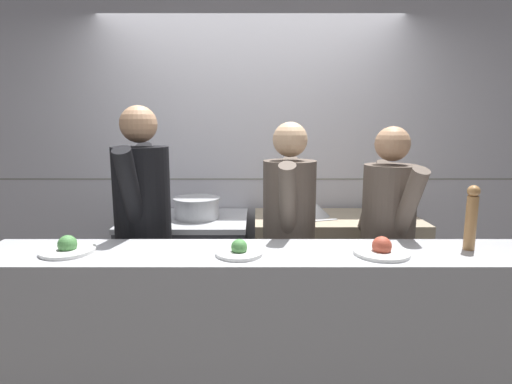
{
  "coord_description": "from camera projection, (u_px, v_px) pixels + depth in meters",
  "views": [
    {
      "loc": [
        0.04,
        -2.16,
        1.61
      ],
      "look_at": [
        0.05,
        0.58,
        1.15
      ],
      "focal_mm": 28.0,
      "sensor_mm": 36.0,
      "label": 1
    }
  ],
  "objects": [
    {
      "name": "plated_dish_dessert",
      "position": [
        380.0,
        250.0,
        1.99
      ],
      "size": [
        0.28,
        0.28,
        0.1
      ],
      "color": "white",
      "rests_on": "pass_counter"
    },
    {
      "name": "wall_back_tiled",
      "position": [
        250.0,
        161.0,
        3.44
      ],
      "size": [
        8.0,
        0.06,
        2.6
      ],
      "color": "silver",
      "rests_on": "ground_plane"
    },
    {
      "name": "chef_sous",
      "position": [
        288.0,
        236.0,
        2.55
      ],
      "size": [
        0.37,
        0.71,
        1.63
      ],
      "rotation": [
        0.0,
        0.0,
        -0.13
      ],
      "color": "black",
      "rests_on": "ground_plane"
    },
    {
      "name": "pepper_mill",
      "position": [
        470.0,
        216.0,
        2.04
      ],
      "size": [
        0.06,
        0.06,
        0.34
      ],
      "color": "#AD7A47",
      "rests_on": "pass_counter"
    },
    {
      "name": "oven_range",
      "position": [
        186.0,
        272.0,
        3.19
      ],
      "size": [
        0.95,
        0.71,
        0.89
      ],
      "color": "#38383D",
      "rests_on": "ground_plane"
    },
    {
      "name": "plated_dish_main",
      "position": [
        66.0,
        248.0,
        2.01
      ],
      "size": [
        0.27,
        0.27,
        0.09
      ],
      "color": "white",
      "rests_on": "pass_counter"
    },
    {
      "name": "mixing_bowl_steel",
      "position": [
        314.0,
        209.0,
        3.14
      ],
      "size": [
        0.23,
        0.23,
        0.11
      ],
      "color": "#B7BABF",
      "rests_on": "prep_counter"
    },
    {
      "name": "pass_counter",
      "position": [
        280.0,
        341.0,
        2.11
      ],
      "size": [
        3.11,
        0.45,
        0.97
      ],
      "color": "#B7BABF",
      "rests_on": "ground_plane"
    },
    {
      "name": "stock_pot",
      "position": [
        196.0,
        207.0,
        3.08
      ],
      "size": [
        0.36,
        0.36,
        0.16
      ],
      "color": "#B7BABF",
      "rests_on": "oven_range"
    },
    {
      "name": "chef_line",
      "position": [
        386.0,
        240.0,
        2.52
      ],
      "size": [
        0.39,
        0.7,
        1.6
      ],
      "rotation": [
        0.0,
        0.0,
        0.21
      ],
      "color": "black",
      "rests_on": "ground_plane"
    },
    {
      "name": "chefs_knife",
      "position": [
        311.0,
        221.0,
        2.96
      ],
      "size": [
        0.33,
        0.13,
        0.02
      ],
      "color": "#B7BABF",
      "rests_on": "prep_counter"
    },
    {
      "name": "chef_head_cook",
      "position": [
        142.0,
        228.0,
        2.55
      ],
      "size": [
        0.36,
        0.75,
        1.73
      ],
      "rotation": [
        0.0,
        0.0,
        -0.01
      ],
      "color": "black",
      "rests_on": "ground_plane"
    },
    {
      "name": "plated_dish_appetiser",
      "position": [
        238.0,
        251.0,
        1.98
      ],
      "size": [
        0.23,
        0.23,
        0.08
      ],
      "color": "white",
      "rests_on": "pass_counter"
    },
    {
      "name": "prep_counter",
      "position": [
        333.0,
        272.0,
        3.19
      ],
      "size": [
        1.27,
        0.65,
        0.9
      ],
      "color": "gray",
      "rests_on": "ground_plane"
    }
  ]
}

